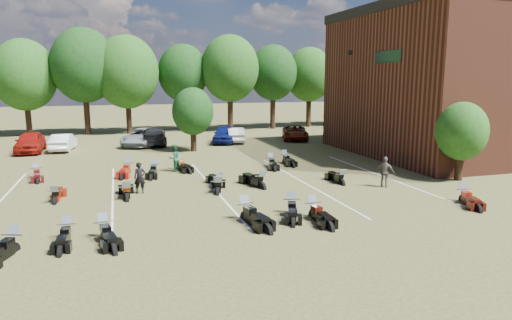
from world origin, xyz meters
name	(u,v)px	position (x,y,z in m)	size (l,w,h in m)	color
ground	(289,199)	(0.00, 0.00, 0.00)	(160.00, 160.00, 0.00)	brown
car_0	(30,142)	(-14.07, 18.58, 0.80)	(1.88, 4.67, 1.59)	maroon
car_1	(63,142)	(-11.75, 18.75, 0.67)	(1.42, 4.07, 1.34)	silver
car_2	(143,137)	(-5.64, 19.66, 0.73)	(2.42, 5.25, 1.46)	#94989C
car_3	(154,136)	(-4.72, 19.72, 0.74)	(2.08, 5.11, 1.48)	black
car_4	(225,134)	(1.36, 19.30, 0.76)	(1.80, 4.47, 1.52)	navy
car_5	(235,135)	(2.31, 19.35, 0.66)	(1.40, 4.01, 1.32)	beige
car_6	(295,133)	(8.02, 19.35, 0.66)	(2.19, 4.75, 1.32)	#621605
car_7	(335,131)	(11.81, 18.77, 0.70)	(1.95, 4.81, 1.40)	#38393E
person_black	(140,178)	(-6.68, 3.14, 0.78)	(0.57, 0.37, 1.56)	black
person_green	(174,158)	(-4.40, 8.01, 0.84)	(0.81, 0.63, 1.67)	#246239
person_grey	(385,172)	(5.63, 0.75, 0.81)	(0.95, 0.39, 1.61)	#605952
motorcycle_0	(68,239)	(-9.50, -2.84, 0.00)	(0.66, 2.06, 1.15)	black
motorcycle_1	(14,253)	(-11.08, -3.65, 0.00)	(0.71, 2.22, 1.24)	black
motorcycle_2	(104,238)	(-8.26, -3.10, 0.00)	(0.71, 2.23, 1.24)	black
motorcycle_3	(291,213)	(-0.75, -2.22, 0.00)	(0.72, 2.26, 1.26)	black
motorcycle_4	(246,220)	(-2.85, -2.53, 0.00)	(0.79, 2.47, 1.38)	black
motorcycle_5	(313,217)	(-0.11, -3.01, 0.00)	(0.73, 2.28, 1.27)	black
motorcycle_6	(463,202)	(7.50, -2.82, 0.00)	(0.70, 2.20, 1.22)	#400C09
motorcycle_7	(56,203)	(-10.49, 2.38, 0.00)	(0.67, 2.11, 1.18)	maroon
motorcycle_8	(127,200)	(-7.34, 1.95, 0.00)	(0.76, 2.39, 1.33)	black
motorcycle_9	(219,187)	(-2.67, 3.21, 0.00)	(0.66, 2.08, 1.16)	black
motorcycle_10	(262,189)	(-0.63, 2.30, 0.00)	(0.80, 2.51, 1.40)	black
motorcycle_11	(218,194)	(-3.04, 1.84, 0.00)	(0.74, 2.33, 1.30)	black
motorcycle_12	(342,185)	(3.74, 1.86, 0.00)	(0.69, 2.16, 1.21)	black
motorcycle_14	(37,178)	(-12.17, 8.48, 0.00)	(0.68, 2.14, 1.19)	#43090E
motorcycle_15	(129,173)	(-7.11, 8.25, 0.00)	(0.74, 2.33, 1.30)	#97130B
motorcycle_16	(155,174)	(-5.63, 7.57, 0.00)	(0.70, 2.21, 1.23)	black
motorcycle_17	(178,169)	(-4.09, 8.67, 0.00)	(0.70, 2.21, 1.23)	black
motorcycle_18	(285,163)	(3.03, 8.71, 0.00)	(0.69, 2.18, 1.21)	black
motorcycle_19	(271,166)	(1.74, 7.82, 0.00)	(0.68, 2.15, 1.20)	black
tree_line	(181,71)	(-1.00, 29.00, 6.31)	(56.00, 6.00, 9.79)	black
young_tree_near_building	(462,131)	(10.50, 1.00, 2.75)	(2.80, 2.80, 4.16)	black
young_tree_midfield	(193,111)	(-2.00, 15.50, 3.09)	(3.20, 3.20, 4.70)	black
parking_lines	(214,189)	(-3.00, 3.00, 0.01)	(20.10, 14.00, 0.01)	silver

